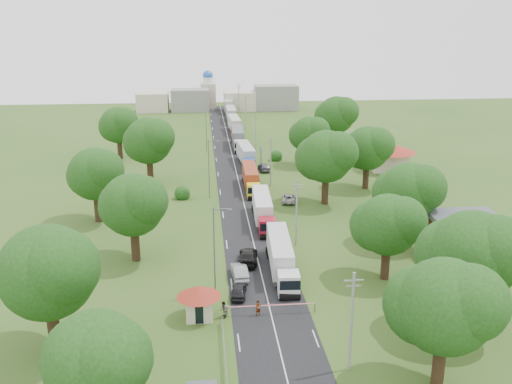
{
  "coord_description": "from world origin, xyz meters",
  "views": [
    {
      "loc": [
        -6.44,
        -76.2,
        28.61
      ],
      "look_at": [
        1.62,
        7.73,
        3.0
      ],
      "focal_mm": 40.0,
      "sensor_mm": 36.0,
      "label": 1
    }
  ],
  "objects": [
    {
      "name": "tree_6",
      "position": [
        14.99,
        35.14,
        6.6
      ],
      "size": [
        8.0,
        8.0,
        10.1
      ],
      "color": "#382616",
      "rests_on": "ground"
    },
    {
      "name": "guard_booth",
      "position": [
        -7.2,
        -25.0,
        2.16
      ],
      "size": [
        4.4,
        4.4,
        3.45
      ],
      "color": "beige",
      "rests_on": "ground"
    },
    {
      "name": "truck_7",
      "position": [
        2.24,
        105.08,
        2.25
      ],
      "size": [
        3.3,
        15.33,
        4.23
      ],
      "color": "#B9B9B9",
      "rests_on": "ground"
    },
    {
      "name": "lamp_1",
      "position": [
        -5.35,
        15.0,
        5.55
      ],
      "size": [
        2.03,
        0.22,
        10.0
      ],
      "color": "slate",
      "rests_on": "ground"
    },
    {
      "name": "car_lane_mid",
      "position": [
        -2.61,
        -16.19,
        0.77
      ],
      "size": [
        2.02,
        4.81,
        1.54
      ],
      "primitive_type": "imported",
      "rotation": [
        0.0,
        0.0,
        3.23
      ],
      "color": "gray",
      "rests_on": "ground"
    },
    {
      "name": "tree_8",
      "position": [
        -14.01,
        -41.86,
        6.6
      ],
      "size": [
        8.0,
        8.0,
        10.1
      ],
      "color": "#382616",
      "rests_on": "ground"
    },
    {
      "name": "house_cream",
      "position": [
        30.0,
        30.0,
        3.64
      ],
      "size": [
        10.08,
        10.08,
        5.8
      ],
      "color": "beige",
      "rests_on": "ground"
    },
    {
      "name": "car_verge_far",
      "position": [
        5.5,
        31.68,
        0.81
      ],
      "size": [
        2.2,
        4.86,
        1.62
      ],
      "primitive_type": "imported",
      "rotation": [
        0.0,
        0.0,
        3.2
      ],
      "color": "#57585E",
      "rests_on": "ground"
    },
    {
      "name": "tree_7",
      "position": [
        23.99,
        50.17,
        7.85
      ],
      "size": [
        9.6,
        9.6,
        12.05
      ],
      "color": "#382616",
      "rests_on": "ground"
    },
    {
      "name": "info_sign",
      "position": [
        5.2,
        35.0,
        3.0
      ],
      "size": [
        0.12,
        3.1,
        4.1
      ],
      "color": "slate",
      "rests_on": "ground"
    },
    {
      "name": "car_verge_near",
      "position": [
        7.37,
        11.48,
        0.66
      ],
      "size": [
        3.01,
        5.07,
        1.32
      ],
      "primitive_type": "imported",
      "rotation": [
        0.0,
        0.0,
        2.96
      ],
      "color": "#B0B0B0",
      "rests_on": "ground"
    },
    {
      "name": "tree_0",
      "position": [
        11.99,
        -37.84,
        7.22
      ],
      "size": [
        8.8,
        8.8,
        11.07
      ],
      "color": "#382616",
      "rests_on": "ground"
    },
    {
      "name": "truck_1",
      "position": [
        2.08,
        2.21,
        2.04
      ],
      "size": [
        2.84,
        13.93,
        3.85
      ],
      "color": "maroon",
      "rests_on": "ground"
    },
    {
      "name": "tree_5",
      "position": [
        21.99,
        18.16,
        7.22
      ],
      "size": [
        8.8,
        8.8,
        11.07
      ],
      "color": "#382616",
      "rests_on": "ground"
    },
    {
      "name": "house_brick",
      "position": [
        26.0,
        -12.0,
        2.65
      ],
      "size": [
        8.6,
        6.6,
        5.2
      ],
      "color": "maroon",
      "rests_on": "ground"
    },
    {
      "name": "car_lane_front",
      "position": [
        -3.0,
        -20.82,
        0.67
      ],
      "size": [
        2.09,
        4.1,
        1.34
      ],
      "primitive_type": "imported",
      "rotation": [
        0.0,
        0.0,
        3.01
      ],
      "color": "black",
      "rests_on": "ground"
    },
    {
      "name": "pedestrian_booth",
      "position": [
        -4.8,
        -25.28,
        0.86
      ],
      "size": [
        0.77,
        0.92,
        1.73
      ],
      "primitive_type": "imported",
      "rotation": [
        0.0,
        0.0,
        -1.43
      ],
      "color": "gray",
      "rests_on": "ground"
    },
    {
      "name": "truck_5",
      "position": [
        2.08,
        71.28,
        2.13
      ],
      "size": [
        3.0,
        14.52,
        4.01
      ],
      "color": "#B62B1C",
      "rests_on": "ground"
    },
    {
      "name": "tree_10",
      "position": [
        -15.01,
        -9.84,
        7.22
      ],
      "size": [
        8.8,
        8.8,
        11.07
      ],
      "color": "#382616",
      "rests_on": "ground"
    },
    {
      "name": "truck_6",
      "position": [
        2.11,
        88.17,
        2.12
      ],
      "size": [
        2.62,
        14.41,
        3.99
      ],
      "color": "#2A703D",
      "rests_on": "ground"
    },
    {
      "name": "pole_2",
      "position": [
        5.5,
        21.0,
        4.68
      ],
      "size": [
        1.6,
        0.24,
        9.0
      ],
      "color": "gray",
      "rests_on": "ground"
    },
    {
      "name": "pole_4",
      "position": [
        5.5,
        77.0,
        4.68
      ],
      "size": [
        1.6,
        0.24,
        9.0
      ],
      "color": "gray",
      "rests_on": "ground"
    },
    {
      "name": "tree_12",
      "position": [
        -16.01,
        25.17,
        7.85
      ],
      "size": [
        9.6,
        9.6,
        12.05
      ],
      "color": "#382616",
      "rests_on": "ground"
    },
    {
      "name": "tree_3",
      "position": [
        19.99,
        -7.84,
        7.22
      ],
      "size": [
        8.8,
        8.8,
        11.07
      ],
      "color": "#382616",
      "rests_on": "ground"
    },
    {
      "name": "truck_4",
      "position": [
        1.8,
        54.04,
        2.23
      ],
      "size": [
        3.01,
        15.17,
        4.2
      ],
      "color": "silver",
      "rests_on": "ground"
    },
    {
      "name": "tree_1",
      "position": [
        17.99,
        -29.83,
        7.85
      ],
      "size": [
        9.6,
        9.6,
        12.05
      ],
      "color": "#382616",
      "rests_on": "ground"
    },
    {
      "name": "pedestrian_near",
      "position": [
        -1.32,
        -25.23,
        0.82
      ],
      "size": [
        0.71,
        0.62,
        1.65
      ],
      "primitive_type": "imported",
      "rotation": [
        0.0,
        0.0,
        0.47
      ],
      "color": "gray",
      "rests_on": "ground"
    },
    {
      "name": "tree_13",
      "position": [
        -24.01,
        45.16,
        7.22
      ],
      "size": [
        8.8,
        8.8,
        11.07
      ],
      "color": "#382616",
      "rests_on": "ground"
    },
    {
      "name": "distant_town",
      "position": [
        0.68,
        110.0,
        3.49
      ],
      "size": [
        52.0,
        8.0,
        8.0
      ],
      "color": "gray",
      "rests_on": "ground"
    },
    {
      "name": "pole_0",
      "position": [
        5.5,
        -35.0,
        4.68
      ],
      "size": [
        1.6,
        0.24,
        9.0
      ],
      "color": "gray",
      "rests_on": "ground"
    },
    {
      "name": "car_lane_rear",
      "position": [
        -1.25,
        -12.0,
        0.8
      ],
      "size": [
        2.9,
        5.77,
        1.61
      ],
      "primitive_type": "imported",
      "rotation": [
        0.0,
        0.0,
        3.02
      ],
      "color": "black",
      "rests_on": "ground"
    },
    {
      "name": "tree_4",
      "position": [
        12.99,
        10.17,
        7.85
      ],
      "size": [
        9.6,
        9.6,
        12.05
      ],
      "color": "#382616",
      "rests_on": "ground"
    },
    {
      "name": "road",
      "position": [
        0.0,
        20.0,
        0.0
      ],
      "size": [
        8.0,
        200.0,
        0.04
      ],
      "primitive_type": "cube",
      "color": "black",
      "rests_on": "ground"
    },
    {
      "name": "pole_3",
      "position": [
        5.5,
        49.0,
        4.68
      ],
      "size": [
        1.6,
        0.24,
        9.0
      ],
      "color": "gray",
      "rests_on": "ground"
    },
    {
      "name": "truck_2",
      "position": [
        1.8,
        19.45,
        1.98
      ],
      "size": [
        2.51,
        13.47,
        3.73
      ],
      "color": "yellow",
      "rests_on": "ground"
    },
    {
      "name": "church",
      "position": [
        -4.0,
        118.0,
        5.39
      ],
      "size": [
        5.0,
        5.0,
        12.3
      ],
      "color": "beige",
      "rests_on": "ground"
    },
    {
      "name": "pole_5",
      "position": [
        5.5,
        105.0,
        4.68
      ],
      "size": [
        1.6,
        0.24,
        9.0
      ],
      "color": "gray",
      "rests_on": "ground"
    },
    {
      "name": "ground",
      "position": [
        0.0,
        0.0,
        0.0
      ],
      "size": [
        260.0,
        260.0,
        0.0
      ],
      "primitive_type": "plane",
      "color": "#31531B",
      "rests_on": "ground"
    },
    {
      "name": "guard_rail",
      "position": [
        -5.0,
        -35.0,
        0.0
      ],
      "size": [
        0.1,
        17.0,
        1.7
      ],
      "primitive_type": null,
      "color": "slate",
      "rests_on": "ground"
    },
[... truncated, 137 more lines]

